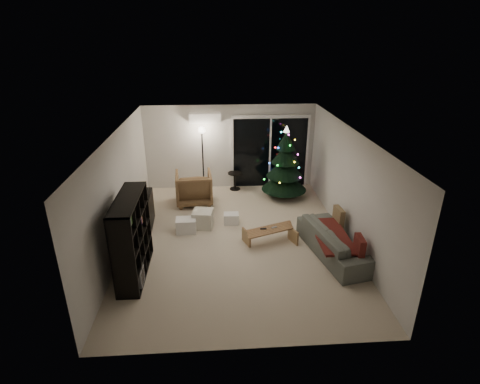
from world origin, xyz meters
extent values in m
plane|color=beige|center=(0.00, 0.00, 0.00)|extent=(6.50, 6.50, 0.00)
plane|color=white|center=(0.00, 0.00, 2.50)|extent=(6.50, 6.50, 0.00)
cube|color=silver|center=(0.00, 3.25, 1.25)|extent=(5.00, 0.02, 2.50)
cube|color=silver|center=(0.00, -3.25, 1.25)|extent=(5.00, 0.02, 2.50)
cube|color=silver|center=(-2.50, 0.00, 1.25)|extent=(0.02, 6.50, 2.50)
cube|color=silver|center=(2.50, 0.00, 1.25)|extent=(0.02, 6.50, 2.50)
cube|color=black|center=(1.20, 3.23, 1.05)|extent=(2.20, 0.02, 2.10)
cube|color=white|center=(-0.70, 3.13, 2.15)|extent=(0.90, 0.22, 0.28)
cube|color=#3F3833|center=(1.20, 3.75, -0.05)|extent=(2.60, 1.00, 0.10)
cube|color=white|center=(1.20, 4.15, 0.50)|extent=(2.20, 0.06, 1.00)
cube|color=black|center=(-2.25, 0.69, 0.40)|extent=(0.54, 1.31, 0.80)
cube|color=black|center=(-2.25, 0.69, 0.89)|extent=(0.41, 0.48, 0.17)
imported|color=brown|center=(-1.05, 2.08, 0.45)|extent=(1.03, 1.06, 0.90)
cube|color=beige|center=(-0.78, 0.67, 0.21)|extent=(0.53, 0.53, 0.42)
cube|color=white|center=(-1.17, 0.43, 0.17)|extent=(0.48, 0.37, 0.33)
cube|color=white|center=(-0.08, 0.80, 0.13)|extent=(0.38, 0.28, 0.26)
cylinder|color=black|center=(0.13, 3.00, 0.26)|extent=(0.55, 0.55, 0.53)
cylinder|color=black|center=(-0.80, 2.83, 0.96)|extent=(0.31, 0.31, 1.91)
imported|color=#52564E|center=(2.05, -0.76, 0.31)|extent=(1.26, 2.26, 0.62)
cube|color=#4D1B16|center=(1.95, -0.76, 0.45)|extent=(0.67, 1.54, 0.05)
cube|color=#897D55|center=(2.30, -0.11, 0.56)|extent=(0.16, 0.42, 0.41)
cube|color=#4D1B16|center=(2.30, -1.41, 0.56)|extent=(0.15, 0.42, 0.41)
cube|color=black|center=(0.59, -0.21, 0.36)|extent=(0.14, 0.04, 0.02)
cube|color=slate|center=(0.84, -0.16, 0.36)|extent=(0.14, 0.08, 0.02)
cone|color=black|center=(1.50, 2.35, 1.04)|extent=(1.34, 1.34, 2.07)
camera|label=1|loc=(-0.43, -7.48, 4.36)|focal=28.00mm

